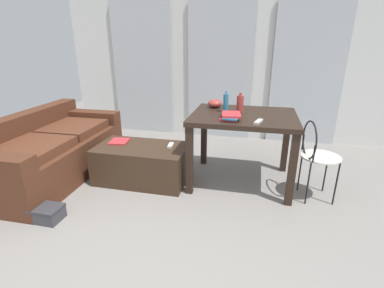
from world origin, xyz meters
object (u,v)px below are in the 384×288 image
Objects in this scene: bottle_far at (240,104)px; tv_remote_primary at (171,145)px; bowl at (215,103)px; tv_remote_on_table at (258,122)px; magazine at (119,141)px; book_stack at (231,116)px; wire_chair at (315,151)px; scissors at (240,109)px; shoebox at (45,213)px; craft_table at (243,125)px; couch at (50,151)px; coffee_table at (142,163)px; bottle_near at (226,103)px.

tv_remote_primary is at bearing -162.58° from bottle_far.
tv_remote_on_table is (0.51, -0.57, -0.04)m from bowl.
bowl reaches higher than magazine.
book_stack is at bearing -11.99° from tv_remote_primary.
tv_remote_on_table is (-0.57, -0.09, 0.29)m from wire_chair.
bottle_far is 0.90m from tv_remote_primary.
scissors is 2.27m from shoebox.
craft_table is at bearing -56.72° from bottle_far.
craft_table is at bearing -1.47° from magazine.
craft_table is at bearing 9.11° from couch.
coffee_table is at bearing -179.18° from wire_chair.
wire_chair reaches higher than tv_remote_primary.
bowl is 0.76m from tv_remote_on_table.
magazine is at bearing -170.46° from bottle_far.
wire_chair reaches higher than couch.
book_stack is 1.30× the size of magazine.
couch is 1.68× the size of craft_table.
bowl is 0.54m from book_stack.
bottle_near is at bearing -54.14° from bowl.
book_stack is 1.73× the size of tv_remote_on_table.
wire_chair is at bearing 25.26° from tv_remote_on_table.
shoebox is at bearing -138.66° from tv_remote_on_table.
bottle_far is at bearing 123.28° from craft_table.
book_stack reaches higher than wire_chair.
scissors is at bearing 8.48° from magazine.
craft_table is at bearing -14.85° from bottle_near.
tv_remote_on_table is (0.21, -0.38, -0.08)m from bottle_far.
scissors is (-0.22, 0.54, -0.01)m from tv_remote_on_table.
couch is at bearing -177.69° from tv_remote_primary.
couch is at bearing 123.73° from shoebox.
bottle_near reaches higher than tv_remote_primary.
bottle_near is 0.25m from scissors.
bottle_far reaches higher than couch.
couch is 2.14m from bottle_near.
magazine is at bearing 174.12° from tv_remote_primary.
couch is 2.28m from craft_table.
bowl reaches higher than tv_remote_primary.
book_stack reaches higher than craft_table.
coffee_table is 1.30m from bottle_far.
wire_chair is 0.90m from book_stack.
bottle_near is 2.09m from shoebox.
bottle_near reaches higher than tv_remote_on_table.
couch is 0.84m from magazine.
scissors is (0.14, 0.18, -0.10)m from bottle_near.
magazine is (-1.22, -0.20, -0.47)m from bottle_near.
couch is 2.17m from book_stack.
coffee_table is 1.17m from bottle_near.
bowl is 0.73m from tv_remote_primary.
bowl is 0.74× the size of magazine.
magazine is at bearing -173.98° from craft_table.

